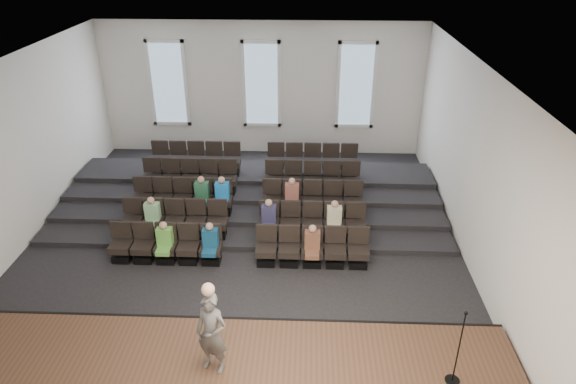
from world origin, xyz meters
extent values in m
plane|color=black|center=(0.00, 0.00, 0.00)|extent=(14.00, 14.00, 0.00)
cube|color=white|center=(0.00, 0.00, 5.01)|extent=(12.00, 14.00, 0.02)
cube|color=white|center=(0.00, 7.02, 2.50)|extent=(12.00, 0.04, 5.00)
cube|color=white|center=(-6.02, 0.00, 2.50)|extent=(0.04, 14.00, 5.00)
cube|color=white|center=(6.02, 0.00, 2.50)|extent=(0.04, 14.00, 5.00)
cube|color=black|center=(0.00, -3.33, 0.25)|extent=(11.80, 0.06, 0.52)
cube|color=black|center=(0.00, 2.33, 0.07)|extent=(11.80, 4.80, 0.15)
cube|color=black|center=(0.00, 2.85, 0.15)|extent=(11.80, 3.75, 0.30)
cube|color=black|center=(0.00, 3.38, 0.22)|extent=(11.80, 2.70, 0.45)
cube|color=black|center=(0.00, 3.90, 0.30)|extent=(11.80, 1.65, 0.60)
cube|color=black|center=(-3.13, -0.60, 0.10)|extent=(0.47, 0.43, 0.20)
cube|color=black|center=(-3.13, -0.60, 0.41)|extent=(0.55, 0.50, 0.19)
cube|color=black|center=(-3.13, -0.39, 0.82)|extent=(0.55, 0.08, 0.50)
cube|color=black|center=(-2.53, -0.60, 0.10)|extent=(0.47, 0.43, 0.20)
cube|color=black|center=(-2.53, -0.60, 0.41)|extent=(0.55, 0.50, 0.19)
cube|color=black|center=(-2.53, -0.39, 0.82)|extent=(0.55, 0.08, 0.50)
cube|color=black|center=(-1.93, -0.60, 0.10)|extent=(0.47, 0.43, 0.20)
cube|color=black|center=(-1.93, -0.60, 0.41)|extent=(0.55, 0.50, 0.19)
cube|color=black|center=(-1.93, -0.39, 0.82)|extent=(0.55, 0.08, 0.50)
cube|color=black|center=(-1.33, -0.60, 0.10)|extent=(0.47, 0.43, 0.20)
cube|color=black|center=(-1.33, -0.60, 0.41)|extent=(0.55, 0.50, 0.19)
cube|color=black|center=(-1.33, -0.39, 0.82)|extent=(0.55, 0.08, 0.50)
cube|color=black|center=(-0.73, -0.60, 0.10)|extent=(0.47, 0.43, 0.20)
cube|color=black|center=(-0.73, -0.60, 0.41)|extent=(0.55, 0.50, 0.19)
cube|color=black|center=(-0.73, -0.39, 0.82)|extent=(0.55, 0.08, 0.50)
cube|color=black|center=(0.73, -0.60, 0.10)|extent=(0.47, 0.43, 0.20)
cube|color=black|center=(0.73, -0.60, 0.41)|extent=(0.55, 0.50, 0.19)
cube|color=black|center=(0.73, -0.39, 0.82)|extent=(0.55, 0.08, 0.50)
cube|color=black|center=(1.33, -0.60, 0.10)|extent=(0.47, 0.43, 0.20)
cube|color=black|center=(1.33, -0.60, 0.41)|extent=(0.55, 0.50, 0.19)
cube|color=black|center=(1.33, -0.39, 0.82)|extent=(0.55, 0.08, 0.50)
cube|color=black|center=(1.93, -0.60, 0.10)|extent=(0.47, 0.43, 0.20)
cube|color=black|center=(1.93, -0.60, 0.41)|extent=(0.55, 0.50, 0.19)
cube|color=black|center=(1.93, -0.39, 0.82)|extent=(0.55, 0.08, 0.50)
cube|color=black|center=(2.53, -0.60, 0.10)|extent=(0.47, 0.43, 0.20)
cube|color=black|center=(2.53, -0.60, 0.41)|extent=(0.55, 0.50, 0.19)
cube|color=black|center=(2.53, -0.39, 0.82)|extent=(0.55, 0.08, 0.50)
cube|color=black|center=(3.13, -0.60, 0.10)|extent=(0.47, 0.43, 0.20)
cube|color=black|center=(3.13, -0.60, 0.41)|extent=(0.55, 0.50, 0.19)
cube|color=black|center=(3.13, -0.39, 0.82)|extent=(0.55, 0.08, 0.50)
cube|color=black|center=(-3.13, 0.45, 0.25)|extent=(0.47, 0.43, 0.20)
cube|color=black|center=(-3.13, 0.45, 0.56)|extent=(0.55, 0.50, 0.19)
cube|color=black|center=(-3.13, 0.66, 0.97)|extent=(0.55, 0.08, 0.50)
cube|color=black|center=(-2.53, 0.45, 0.25)|extent=(0.47, 0.43, 0.20)
cube|color=black|center=(-2.53, 0.45, 0.56)|extent=(0.55, 0.50, 0.19)
cube|color=black|center=(-2.53, 0.66, 0.97)|extent=(0.55, 0.08, 0.50)
cube|color=black|center=(-1.93, 0.45, 0.25)|extent=(0.47, 0.43, 0.20)
cube|color=black|center=(-1.93, 0.45, 0.56)|extent=(0.55, 0.50, 0.19)
cube|color=black|center=(-1.93, 0.66, 0.97)|extent=(0.55, 0.08, 0.50)
cube|color=black|center=(-1.33, 0.45, 0.25)|extent=(0.47, 0.43, 0.20)
cube|color=black|center=(-1.33, 0.45, 0.56)|extent=(0.55, 0.50, 0.19)
cube|color=black|center=(-1.33, 0.66, 0.97)|extent=(0.55, 0.08, 0.50)
cube|color=black|center=(-0.73, 0.45, 0.25)|extent=(0.47, 0.43, 0.20)
cube|color=black|center=(-0.73, 0.45, 0.56)|extent=(0.55, 0.50, 0.19)
cube|color=black|center=(-0.73, 0.66, 0.97)|extent=(0.55, 0.08, 0.50)
cube|color=black|center=(0.73, 0.45, 0.25)|extent=(0.47, 0.43, 0.20)
cube|color=black|center=(0.73, 0.45, 0.56)|extent=(0.55, 0.50, 0.19)
cube|color=black|center=(0.73, 0.66, 0.97)|extent=(0.55, 0.08, 0.50)
cube|color=black|center=(1.33, 0.45, 0.25)|extent=(0.47, 0.43, 0.20)
cube|color=black|center=(1.33, 0.45, 0.56)|extent=(0.55, 0.50, 0.19)
cube|color=black|center=(1.33, 0.66, 0.97)|extent=(0.55, 0.08, 0.50)
cube|color=black|center=(1.93, 0.45, 0.25)|extent=(0.47, 0.43, 0.20)
cube|color=black|center=(1.93, 0.45, 0.56)|extent=(0.55, 0.50, 0.19)
cube|color=black|center=(1.93, 0.66, 0.97)|extent=(0.55, 0.08, 0.50)
cube|color=black|center=(2.53, 0.45, 0.25)|extent=(0.47, 0.43, 0.20)
cube|color=black|center=(2.53, 0.45, 0.56)|extent=(0.55, 0.50, 0.19)
cube|color=black|center=(2.53, 0.66, 0.97)|extent=(0.55, 0.08, 0.50)
cube|color=black|center=(3.13, 0.45, 0.25)|extent=(0.47, 0.43, 0.20)
cube|color=black|center=(3.13, 0.45, 0.56)|extent=(0.55, 0.50, 0.19)
cube|color=black|center=(3.13, 0.66, 0.97)|extent=(0.55, 0.08, 0.50)
cube|color=black|center=(-3.13, 1.50, 0.40)|extent=(0.47, 0.42, 0.20)
cube|color=black|center=(-3.13, 1.50, 0.71)|extent=(0.55, 0.50, 0.19)
cube|color=black|center=(-3.13, 1.71, 1.12)|extent=(0.55, 0.08, 0.50)
cube|color=black|center=(-2.53, 1.50, 0.40)|extent=(0.47, 0.42, 0.20)
cube|color=black|center=(-2.53, 1.50, 0.71)|extent=(0.55, 0.50, 0.19)
cube|color=black|center=(-2.53, 1.71, 1.12)|extent=(0.55, 0.08, 0.50)
cube|color=black|center=(-1.93, 1.50, 0.40)|extent=(0.47, 0.42, 0.20)
cube|color=black|center=(-1.93, 1.50, 0.71)|extent=(0.55, 0.50, 0.19)
cube|color=black|center=(-1.93, 1.71, 1.12)|extent=(0.55, 0.08, 0.50)
cube|color=black|center=(-1.33, 1.50, 0.40)|extent=(0.47, 0.42, 0.20)
cube|color=black|center=(-1.33, 1.50, 0.71)|extent=(0.55, 0.50, 0.19)
cube|color=black|center=(-1.33, 1.71, 1.12)|extent=(0.55, 0.08, 0.50)
cube|color=black|center=(-0.73, 1.50, 0.40)|extent=(0.47, 0.42, 0.20)
cube|color=black|center=(-0.73, 1.50, 0.71)|extent=(0.55, 0.50, 0.19)
cube|color=black|center=(-0.73, 1.71, 1.12)|extent=(0.55, 0.08, 0.50)
cube|color=black|center=(0.73, 1.50, 0.40)|extent=(0.47, 0.42, 0.20)
cube|color=black|center=(0.73, 1.50, 0.71)|extent=(0.55, 0.50, 0.19)
cube|color=black|center=(0.73, 1.71, 1.12)|extent=(0.55, 0.08, 0.50)
cube|color=black|center=(1.33, 1.50, 0.40)|extent=(0.47, 0.42, 0.20)
cube|color=black|center=(1.33, 1.50, 0.71)|extent=(0.55, 0.50, 0.19)
cube|color=black|center=(1.33, 1.71, 1.12)|extent=(0.55, 0.08, 0.50)
cube|color=black|center=(1.93, 1.50, 0.40)|extent=(0.47, 0.42, 0.20)
cube|color=black|center=(1.93, 1.50, 0.71)|extent=(0.55, 0.50, 0.19)
cube|color=black|center=(1.93, 1.71, 1.12)|extent=(0.55, 0.08, 0.50)
cube|color=black|center=(2.53, 1.50, 0.40)|extent=(0.47, 0.42, 0.20)
cube|color=black|center=(2.53, 1.50, 0.71)|extent=(0.55, 0.50, 0.19)
cube|color=black|center=(2.53, 1.71, 1.12)|extent=(0.55, 0.08, 0.50)
cube|color=black|center=(3.13, 1.50, 0.40)|extent=(0.47, 0.42, 0.20)
cube|color=black|center=(3.13, 1.50, 0.71)|extent=(0.55, 0.50, 0.19)
cube|color=black|center=(3.13, 1.71, 1.12)|extent=(0.55, 0.08, 0.50)
cube|color=black|center=(-3.13, 2.55, 0.55)|extent=(0.47, 0.42, 0.20)
cube|color=black|center=(-3.13, 2.55, 0.86)|extent=(0.55, 0.50, 0.19)
cube|color=black|center=(-3.13, 2.76, 1.27)|extent=(0.55, 0.08, 0.50)
cube|color=black|center=(-2.53, 2.55, 0.55)|extent=(0.47, 0.42, 0.20)
cube|color=black|center=(-2.53, 2.55, 0.86)|extent=(0.55, 0.50, 0.19)
cube|color=black|center=(-2.53, 2.76, 1.27)|extent=(0.55, 0.08, 0.50)
cube|color=black|center=(-1.93, 2.55, 0.55)|extent=(0.47, 0.42, 0.20)
cube|color=black|center=(-1.93, 2.55, 0.86)|extent=(0.55, 0.50, 0.19)
cube|color=black|center=(-1.93, 2.76, 1.27)|extent=(0.55, 0.08, 0.50)
cube|color=black|center=(-1.33, 2.55, 0.55)|extent=(0.47, 0.42, 0.20)
cube|color=black|center=(-1.33, 2.55, 0.86)|extent=(0.55, 0.50, 0.19)
cube|color=black|center=(-1.33, 2.76, 1.27)|extent=(0.55, 0.08, 0.50)
cube|color=black|center=(-0.73, 2.55, 0.55)|extent=(0.47, 0.42, 0.20)
cube|color=black|center=(-0.73, 2.55, 0.86)|extent=(0.55, 0.50, 0.19)
cube|color=black|center=(-0.73, 2.76, 1.27)|extent=(0.55, 0.08, 0.50)
cube|color=black|center=(0.73, 2.55, 0.55)|extent=(0.47, 0.42, 0.20)
cube|color=black|center=(0.73, 2.55, 0.86)|extent=(0.55, 0.50, 0.19)
cube|color=black|center=(0.73, 2.76, 1.27)|extent=(0.55, 0.08, 0.50)
cube|color=black|center=(1.33, 2.55, 0.55)|extent=(0.47, 0.42, 0.20)
cube|color=black|center=(1.33, 2.55, 0.86)|extent=(0.55, 0.50, 0.19)
cube|color=black|center=(1.33, 2.76, 1.27)|extent=(0.55, 0.08, 0.50)
cube|color=black|center=(1.93, 2.55, 0.55)|extent=(0.47, 0.42, 0.20)
cube|color=black|center=(1.93, 2.55, 0.86)|extent=(0.55, 0.50, 0.19)
cube|color=black|center=(1.93, 2.76, 1.27)|extent=(0.55, 0.08, 0.50)
cube|color=black|center=(2.53, 2.55, 0.55)|extent=(0.47, 0.42, 0.20)
cube|color=black|center=(2.53, 2.55, 0.86)|extent=(0.55, 0.50, 0.19)
cube|color=black|center=(2.53, 2.76, 1.27)|extent=(0.55, 0.08, 0.50)
cube|color=black|center=(3.13, 2.55, 0.55)|extent=(0.47, 0.42, 0.20)
cube|color=black|center=(3.13, 2.55, 0.86)|extent=(0.55, 0.50, 0.19)
cube|color=black|center=(3.13, 2.76, 1.27)|extent=(0.55, 0.08, 0.50)
cube|color=black|center=(-3.13, 3.60, 0.70)|extent=(0.47, 0.42, 0.20)
cube|color=black|center=(-3.13, 3.60, 1.01)|extent=(0.55, 0.50, 0.19)
cube|color=black|center=(-3.13, 3.81, 1.42)|extent=(0.55, 0.08, 0.50)
cube|color=black|center=(-2.53, 3.60, 0.70)|extent=(0.47, 0.42, 0.20)
cube|color=black|center=(-2.53, 3.60, 1.01)|extent=(0.55, 0.50, 0.19)
cube|color=black|center=(-2.53, 3.81, 1.42)|extent=(0.55, 0.08, 0.50)
cube|color=black|center=(-1.93, 3.60, 0.70)|extent=(0.47, 0.42, 0.20)
cube|color=black|center=(-1.93, 3.60, 1.01)|extent=(0.55, 0.50, 0.19)
cube|color=black|center=(-1.93, 3.81, 1.42)|extent=(0.55, 0.08, 0.50)
cube|color=black|center=(-1.33, 3.60, 0.70)|extent=(0.47, 0.42, 0.20)
cube|color=black|center=(-1.33, 3.60, 1.01)|extent=(0.55, 0.50, 0.19)
cube|color=black|center=(-1.33, 3.81, 1.42)|extent=(0.55, 0.08, 0.50)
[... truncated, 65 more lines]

